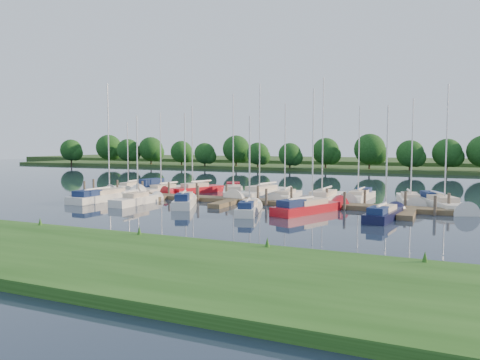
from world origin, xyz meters
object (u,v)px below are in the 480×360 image
at_px(dock, 234,201).
at_px(sailboat_n_0, 129,188).
at_px(sailboat_n_5, 261,195).
at_px(motorboat, 150,189).
at_px(sailboat_s_2, 185,203).

relative_size(dock, sailboat_n_0, 4.62).
bearing_deg(sailboat_n_0, sailboat_n_5, 177.65).
bearing_deg(sailboat_n_5, motorboat, 13.65).
xyz_separation_m(motorboat, sailboat_s_2, (10.10, -9.00, -0.05)).
relative_size(dock, motorboat, 6.37).
distance_m(sailboat_n_5, sailboat_s_2, 10.25).
bearing_deg(dock, motorboat, 159.41).
xyz_separation_m(sailboat_n_5, sailboat_s_2, (-3.72, -9.55, 0.06)).
bearing_deg(sailboat_n_0, motorboat, 159.54).
height_order(sailboat_n_0, sailboat_s_2, sailboat_s_2).
bearing_deg(sailboat_n_5, sailboat_s_2, 80.09).
bearing_deg(dock, sailboat_s_2, -126.94).
distance_m(dock, sailboat_s_2, 5.09).
xyz_separation_m(dock, sailboat_n_5, (0.67, 5.48, 0.08)).
xyz_separation_m(motorboat, sailboat_n_5, (13.82, 0.54, -0.11)).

